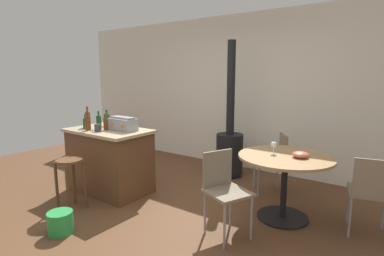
{
  "coord_description": "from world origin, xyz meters",
  "views": [
    {
      "loc": [
        2.4,
        -2.53,
        1.67
      ],
      "look_at": [
        0.12,
        0.6,
        0.99
      ],
      "focal_mm": 28.55,
      "sensor_mm": 36.0,
      "label": 1
    }
  ],
  "objects_px": {
    "wine_glass": "(274,145)",
    "serving_bowl": "(301,155)",
    "folding_chair_far": "(274,159)",
    "toolbox": "(123,124)",
    "wood_stove": "(230,144)",
    "dining_table": "(285,170)",
    "plastic_bucket": "(60,222)",
    "folding_chair_near": "(371,190)",
    "bottle_2": "(85,123)",
    "kitchen_island": "(110,160)",
    "bottle_3": "(88,123)",
    "bottle_1": "(107,120)",
    "folding_chair_left": "(224,186)",
    "cup_1": "(98,128)",
    "bottle_4": "(99,122)",
    "bottle_0": "(88,119)",
    "cup_2": "(99,122)",
    "wooden_stool": "(70,173)",
    "bottle_5": "(106,124)",
    "cup_0": "(113,124)"
  },
  "relations": [
    {
      "from": "bottle_2",
      "to": "cup_1",
      "type": "distance_m",
      "value": 0.34
    },
    {
      "from": "bottle_0",
      "to": "bottle_1",
      "type": "height_order",
      "value": "bottle_0"
    },
    {
      "from": "serving_bowl",
      "to": "bottle_4",
      "type": "bearing_deg",
      "value": -165.55
    },
    {
      "from": "bottle_0",
      "to": "bottle_3",
      "type": "height_order",
      "value": "bottle_0"
    },
    {
      "from": "folding_chair_far",
      "to": "toolbox",
      "type": "distance_m",
      "value": 2.17
    },
    {
      "from": "bottle_0",
      "to": "cup_0",
      "type": "bearing_deg",
      "value": 37.39
    },
    {
      "from": "folding_chair_left",
      "to": "toolbox",
      "type": "distance_m",
      "value": 1.77
    },
    {
      "from": "toolbox",
      "to": "bottle_3",
      "type": "height_order",
      "value": "bottle_3"
    },
    {
      "from": "wood_stove",
      "to": "folding_chair_near",
      "type": "bearing_deg",
      "value": -22.39
    },
    {
      "from": "bottle_1",
      "to": "serving_bowl",
      "type": "bearing_deg",
      "value": 9.25
    },
    {
      "from": "bottle_4",
      "to": "plastic_bucket",
      "type": "relative_size",
      "value": 0.97
    },
    {
      "from": "cup_0",
      "to": "cup_2",
      "type": "distance_m",
      "value": 0.32
    },
    {
      "from": "wooden_stool",
      "to": "bottle_5",
      "type": "bearing_deg",
      "value": 97.28
    },
    {
      "from": "folding_chair_far",
      "to": "bottle_4",
      "type": "xyz_separation_m",
      "value": [
        -2.08,
        -1.37,
        0.51
      ]
    },
    {
      "from": "bottle_4",
      "to": "folding_chair_left",
      "type": "bearing_deg",
      "value": -1.6
    },
    {
      "from": "cup_2",
      "to": "wine_glass",
      "type": "bearing_deg",
      "value": 9.86
    },
    {
      "from": "folding_chair_far",
      "to": "folding_chair_left",
      "type": "height_order",
      "value": "folding_chair_left"
    },
    {
      "from": "kitchen_island",
      "to": "bottle_3",
      "type": "height_order",
      "value": "bottle_3"
    },
    {
      "from": "toolbox",
      "to": "wine_glass",
      "type": "xyz_separation_m",
      "value": [
        1.94,
        0.57,
        -0.13
      ]
    },
    {
      "from": "dining_table",
      "to": "cup_1",
      "type": "distance_m",
      "value": 2.48
    },
    {
      "from": "kitchen_island",
      "to": "folding_chair_far",
      "type": "bearing_deg",
      "value": 34.35
    },
    {
      "from": "bottle_0",
      "to": "wine_glass",
      "type": "height_order",
      "value": "bottle_0"
    },
    {
      "from": "folding_chair_near",
      "to": "folding_chair_far",
      "type": "xyz_separation_m",
      "value": [
        -1.25,
        0.6,
        -0.01
      ]
    },
    {
      "from": "toolbox",
      "to": "cup_0",
      "type": "relative_size",
      "value": 3.17
    },
    {
      "from": "folding_chair_far",
      "to": "cup_2",
      "type": "bearing_deg",
      "value": -154.08
    },
    {
      "from": "bottle_2",
      "to": "cup_2",
      "type": "xyz_separation_m",
      "value": [
        -0.12,
        0.32,
        -0.03
      ]
    },
    {
      "from": "bottle_1",
      "to": "bottle_4",
      "type": "height_order",
      "value": "bottle_4"
    },
    {
      "from": "folding_chair_far",
      "to": "wood_stove",
      "type": "height_order",
      "value": "wood_stove"
    },
    {
      "from": "toolbox",
      "to": "bottle_1",
      "type": "xyz_separation_m",
      "value": [
        -0.5,
        0.13,
        0.0
      ]
    },
    {
      "from": "bottle_2",
      "to": "bottle_5",
      "type": "bearing_deg",
      "value": 17.17
    },
    {
      "from": "folding_chair_far",
      "to": "bottle_0",
      "type": "height_order",
      "value": "bottle_0"
    },
    {
      "from": "wine_glass",
      "to": "serving_bowl",
      "type": "height_order",
      "value": "wine_glass"
    },
    {
      "from": "dining_table",
      "to": "folding_chair_far",
      "type": "distance_m",
      "value": 0.81
    },
    {
      "from": "folding_chair_near",
      "to": "serving_bowl",
      "type": "relative_size",
      "value": 4.78
    },
    {
      "from": "bottle_2",
      "to": "bottle_4",
      "type": "xyz_separation_m",
      "value": [
        0.17,
        0.1,
        0.02
      ]
    },
    {
      "from": "wine_glass",
      "to": "plastic_bucket",
      "type": "height_order",
      "value": "wine_glass"
    },
    {
      "from": "folding_chair_left",
      "to": "cup_1",
      "type": "height_order",
      "value": "cup_1"
    },
    {
      "from": "bottle_0",
      "to": "plastic_bucket",
      "type": "height_order",
      "value": "bottle_0"
    },
    {
      "from": "wine_glass",
      "to": "plastic_bucket",
      "type": "bearing_deg",
      "value": -133.46
    },
    {
      "from": "kitchen_island",
      "to": "bottle_0",
      "type": "height_order",
      "value": "bottle_0"
    },
    {
      "from": "wood_stove",
      "to": "cup_0",
      "type": "distance_m",
      "value": 1.88
    },
    {
      "from": "bottle_2",
      "to": "cup_0",
      "type": "height_order",
      "value": "bottle_2"
    },
    {
      "from": "wooden_stool",
      "to": "bottle_2",
      "type": "relative_size",
      "value": 3.14
    },
    {
      "from": "bottle_3",
      "to": "wine_glass",
      "type": "bearing_deg",
      "value": 19.52
    },
    {
      "from": "wooden_stool",
      "to": "cup_2",
      "type": "relative_size",
      "value": 5.85
    },
    {
      "from": "folding_chair_near",
      "to": "bottle_2",
      "type": "xyz_separation_m",
      "value": [
        -3.5,
        -0.87,
        0.47
      ]
    },
    {
      "from": "wood_stove",
      "to": "cup_0",
      "type": "bearing_deg",
      "value": -130.24
    },
    {
      "from": "bottle_0",
      "to": "bottle_1",
      "type": "xyz_separation_m",
      "value": [
        0.16,
        0.22,
        -0.02
      ]
    },
    {
      "from": "bottle_0",
      "to": "cup_2",
      "type": "distance_m",
      "value": 0.22
    },
    {
      "from": "dining_table",
      "to": "plastic_bucket",
      "type": "xyz_separation_m",
      "value": [
        -1.79,
        -1.73,
        -0.46
      ]
    }
  ]
}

